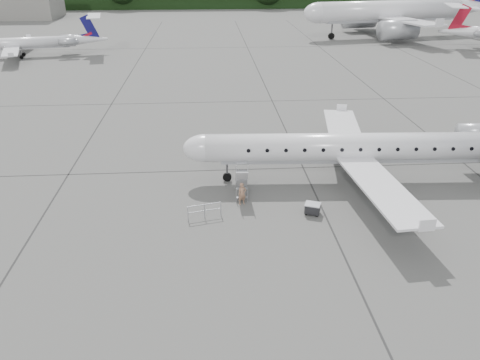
{
  "coord_description": "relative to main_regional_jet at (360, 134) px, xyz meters",
  "views": [
    {
      "loc": [
        -10.52,
        -26.01,
        15.59
      ],
      "look_at": [
        -8.61,
        1.34,
        2.3
      ],
      "focal_mm": 35.0,
      "sensor_mm": 36.0,
      "label": 1
    }
  ],
  "objects": [
    {
      "name": "airstair",
      "position": [
        -8.85,
        -1.88,
        -2.56
      ],
      "size": [
        0.96,
        2.45,
        2.34
      ],
      "primitive_type": null,
      "rotation": [
        0.0,
        0.0,
        -0.05
      ],
      "color": "silver",
      "rests_on": "ground"
    },
    {
      "name": "bg_narrowbody",
      "position": [
        26.43,
        66.54,
        3.4
      ],
      "size": [
        44.08,
        35.08,
        14.25
      ],
      "primitive_type": null,
      "rotation": [
        0.0,
        0.0,
        0.18
      ],
      "color": "silver",
      "rests_on": "ground"
    },
    {
      "name": "ground",
      "position": [
        -0.51,
        -5.51,
        -3.73
      ],
      "size": [
        320.0,
        320.0,
        0.0
      ],
      "primitive_type": "plane",
      "color": "#555553",
      "rests_on": "ground"
    },
    {
      "name": "bg_regional_left",
      "position": [
        -42.59,
        49.82,
        -0.52
      ],
      "size": [
        27.25,
        21.75,
        6.42
      ],
      "primitive_type": null,
      "rotation": [
        0.0,
        0.0,
        0.18
      ],
      "color": "silver",
      "rests_on": "ground"
    },
    {
      "name": "passenger",
      "position": [
        -8.91,
        -3.24,
        -2.94
      ],
      "size": [
        0.67,
        0.53,
        1.59
      ],
      "primitive_type": "imported",
      "rotation": [
        0.0,
        0.0,
        0.3
      ],
      "color": "#976C52",
      "rests_on": "ground"
    },
    {
      "name": "safety_railing",
      "position": [
        -11.5,
        -4.97,
        -3.23
      ],
      "size": [
        2.16,
        0.59,
        1.0
      ],
      "primitive_type": null,
      "rotation": [
        0.0,
        0.0,
        0.23
      ],
      "color": "#95979D",
      "rests_on": "ground"
    },
    {
      "name": "baggage_cart",
      "position": [
        -4.37,
        -4.93,
        -3.32
      ],
      "size": [
        1.16,
        1.06,
        0.82
      ],
      "primitive_type": null,
      "rotation": [
        0.0,
        0.0,
        -0.38
      ],
      "color": "black",
      "rests_on": "ground"
    },
    {
      "name": "main_regional_jet",
      "position": [
        0.0,
        0.0,
        0.0
      ],
      "size": [
        30.06,
        22.29,
        7.46
      ],
      "primitive_type": null,
      "rotation": [
        0.0,
        0.0,
        -0.05
      ],
      "color": "silver",
      "rests_on": "ground"
    }
  ]
}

